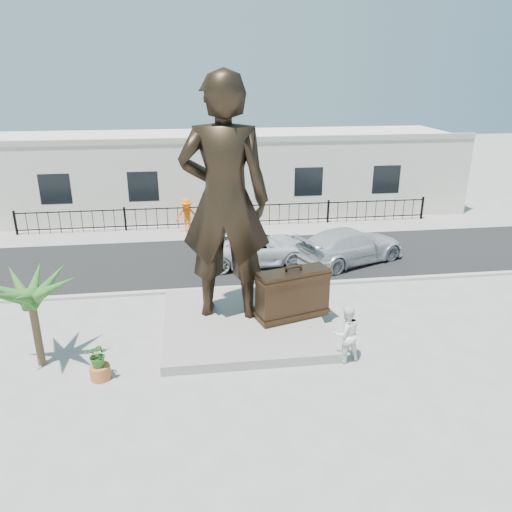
{
  "coord_description": "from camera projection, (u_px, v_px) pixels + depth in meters",
  "views": [
    {
      "loc": [
        -2.06,
        -13.16,
        8.04
      ],
      "look_at": [
        0.0,
        2.0,
        2.3
      ],
      "focal_mm": 35.0,
      "sensor_mm": 36.0,
      "label": 1
    }
  ],
  "objects": [
    {
      "name": "ground",
      "position": [
        265.0,
        349.0,
        15.3
      ],
      "size": [
        100.0,
        100.0,
        0.0
      ],
      "primitive_type": "plane",
      "color": "#9E9991",
      "rests_on": "ground"
    },
    {
      "name": "planter",
      "position": [
        100.0,
        372.0,
        13.76
      ],
      "size": [
        0.56,
        0.56,
        0.4
      ],
      "primitive_type": "cylinder",
      "color": "#B56130",
      "rests_on": "ground"
    },
    {
      "name": "street",
      "position": [
        238.0,
        257.0,
        22.72
      ],
      "size": [
        40.0,
        7.0,
        0.01
      ],
      "primitive_type": "cube",
      "color": "black",
      "rests_on": "ground"
    },
    {
      "name": "curb",
      "position": [
        247.0,
        287.0,
        19.45
      ],
      "size": [
        40.0,
        0.25,
        0.12
      ],
      "primitive_type": "cube",
      "color": "#A5A399",
      "rests_on": "ground"
    },
    {
      "name": "shrub",
      "position": [
        98.0,
        355.0,
        13.56
      ],
      "size": [
        0.74,
        0.68,
        0.69
      ],
      "primitive_type": "imported",
      "rotation": [
        0.0,
        0.0,
        -0.26
      ],
      "color": "#2F6420",
      "rests_on": "planter"
    },
    {
      "name": "palm_tree",
      "position": [
        42.0,
        364.0,
        14.5
      ],
      "size": [
        1.8,
        1.8,
        3.2
      ],
      "primitive_type": null,
      "color": "#28571F",
      "rests_on": "ground"
    },
    {
      "name": "fence",
      "position": [
        229.0,
        216.0,
        26.96
      ],
      "size": [
        22.0,
        0.1,
        1.2
      ],
      "primitive_type": "cube",
      "color": "black",
      "rests_on": "ground"
    },
    {
      "name": "plinth",
      "position": [
        243.0,
        322.0,
        16.57
      ],
      "size": [
        5.2,
        5.2,
        0.3
      ],
      "primitive_type": "cube",
      "color": "gray",
      "rests_on": "ground"
    },
    {
      "name": "car_white",
      "position": [
        256.0,
        248.0,
        21.85
      ],
      "size": [
        5.08,
        2.63,
        1.37
      ],
      "primitive_type": "imported",
      "rotation": [
        0.0,
        0.0,
        1.65
      ],
      "color": "silver",
      "rests_on": "street"
    },
    {
      "name": "building",
      "position": [
        223.0,
        172.0,
        30.3
      ],
      "size": [
        28.0,
        7.0,
        4.4
      ],
      "primitive_type": "cube",
      "color": "silver",
      "rests_on": "ground"
    },
    {
      "name": "car_silver",
      "position": [
        350.0,
        246.0,
        21.95
      ],
      "size": [
        5.6,
        3.97,
        1.51
      ],
      "primitive_type": "imported",
      "rotation": [
        0.0,
        0.0,
        1.97
      ],
      "color": "#B0B3B5",
      "rests_on": "street"
    },
    {
      "name": "suitcase",
      "position": [
        293.0,
        294.0,
        16.32
      ],
      "size": [
        2.48,
        1.4,
        1.67
      ],
      "primitive_type": "cube",
      "rotation": [
        0.0,
        0.0,
        0.29
      ],
      "color": "black",
      "rests_on": "plinth"
    },
    {
      "name": "far_sidewalk",
      "position": [
        231.0,
        231.0,
        26.43
      ],
      "size": [
        40.0,
        2.5,
        0.02
      ],
      "primitive_type": "cube",
      "color": "#9E9991",
      "rests_on": "ground"
    },
    {
      "name": "tourist",
      "position": [
        346.0,
        334.0,
        14.39
      ],
      "size": [
        0.97,
        0.83,
        1.77
      ],
      "primitive_type": "imported",
      "rotation": [
        0.0,
        0.0,
        3.34
      ],
      "color": "white",
      "rests_on": "ground"
    },
    {
      "name": "worker",
      "position": [
        187.0,
        215.0,
        25.91
      ],
      "size": [
        1.2,
        0.73,
        1.8
      ],
      "primitive_type": "imported",
      "rotation": [
        0.0,
        0.0,
        -0.06
      ],
      "color": "#FF5F0D",
      "rests_on": "far_sidewalk"
    },
    {
      "name": "statue",
      "position": [
        225.0,
        201.0,
        15.56
      ],
      "size": [
        3.14,
        2.36,
        7.79
      ],
      "primitive_type": "imported",
      "rotation": [
        0.0,
        0.0,
        2.95
      ],
      "color": "black",
      "rests_on": "plinth"
    }
  ]
}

